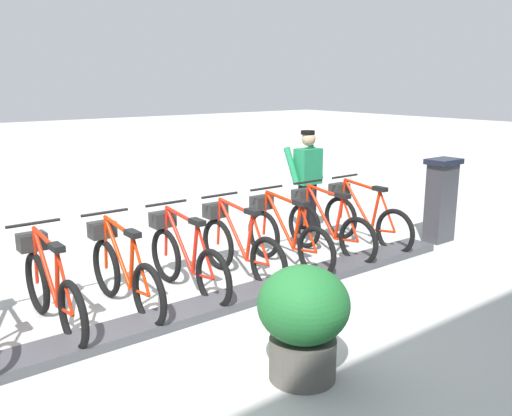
% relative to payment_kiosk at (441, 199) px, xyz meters
% --- Properties ---
extents(ground_plane, '(60.00, 60.00, 0.00)m').
position_rel_payment_kiosk_xyz_m(ground_plane, '(-0.05, 4.75, -0.67)').
color(ground_plane, '#BBBDB6').
extents(dock_rail_base, '(0.44, 8.49, 0.10)m').
position_rel_payment_kiosk_xyz_m(dock_rail_base, '(-0.05, 4.75, -0.62)').
color(dock_rail_base, '#47474C').
rests_on(dock_rail_base, ground).
extents(payment_kiosk, '(0.36, 0.52, 1.28)m').
position_rel_payment_kiosk_xyz_m(payment_kiosk, '(0.00, 0.00, 0.00)').
color(payment_kiosk, '#38383D').
rests_on(payment_kiosk, ground).
extents(bike_docked_0, '(1.72, 0.54, 1.02)m').
position_rel_payment_kiosk_xyz_m(bike_docked_0, '(0.57, 1.10, -0.24)').
color(bike_docked_0, black).
rests_on(bike_docked_0, ground).
extents(bike_docked_1, '(1.72, 0.54, 1.02)m').
position_rel_payment_kiosk_xyz_m(bike_docked_1, '(0.57, 1.87, -0.24)').
color(bike_docked_1, black).
rests_on(bike_docked_1, ground).
extents(bike_docked_2, '(1.72, 0.54, 1.02)m').
position_rel_payment_kiosk_xyz_m(bike_docked_2, '(0.57, 2.64, -0.24)').
color(bike_docked_2, black).
rests_on(bike_docked_2, ground).
extents(bike_docked_3, '(1.72, 0.54, 1.02)m').
position_rel_payment_kiosk_xyz_m(bike_docked_3, '(0.57, 3.41, -0.24)').
color(bike_docked_3, black).
rests_on(bike_docked_3, ground).
extents(bike_docked_4, '(1.72, 0.54, 1.02)m').
position_rel_payment_kiosk_xyz_m(bike_docked_4, '(0.57, 4.18, -0.24)').
color(bike_docked_4, black).
rests_on(bike_docked_4, ground).
extents(bike_docked_5, '(1.72, 0.54, 1.02)m').
position_rel_payment_kiosk_xyz_m(bike_docked_5, '(0.57, 4.95, -0.24)').
color(bike_docked_5, black).
rests_on(bike_docked_5, ground).
extents(bike_docked_6, '(1.72, 0.54, 1.02)m').
position_rel_payment_kiosk_xyz_m(bike_docked_6, '(0.57, 5.71, -0.24)').
color(bike_docked_6, black).
rests_on(bike_docked_6, ground).
extents(worker_near_rack, '(0.46, 0.62, 1.66)m').
position_rel_payment_kiosk_xyz_m(worker_near_rack, '(1.58, 1.30, 0.24)').
color(worker_near_rack, white).
rests_on(worker_near_rack, ground).
extents(planter_bush, '(0.76, 0.76, 0.97)m').
position_rel_payment_kiosk_xyz_m(planter_bush, '(-1.68, 4.40, -0.12)').
color(planter_bush, '#59544C').
rests_on(planter_bush, ground).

